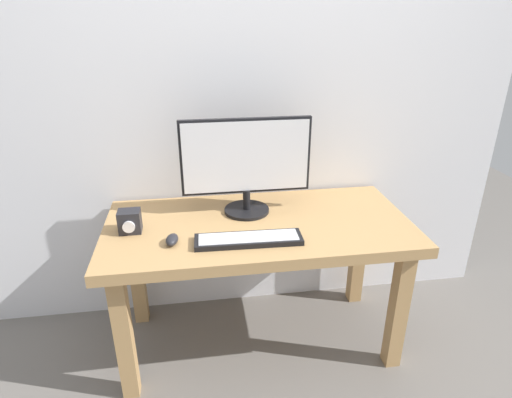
{
  "coord_description": "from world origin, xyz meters",
  "views": [
    {
      "loc": [
        -0.28,
        -1.77,
        1.62
      ],
      "look_at": [
        -0.01,
        0.0,
        0.82
      ],
      "focal_mm": 30.03,
      "sensor_mm": 36.0,
      "label": 1
    }
  ],
  "objects_px": {
    "keyboard_primary": "(249,239)",
    "audio_controller": "(130,222)",
    "monitor": "(246,163)",
    "mouse": "(172,240)",
    "desk": "(258,240)"
  },
  "relations": [
    {
      "from": "audio_controller",
      "to": "monitor",
      "type": "bearing_deg",
      "value": 14.42
    },
    {
      "from": "desk",
      "to": "monitor",
      "type": "relative_size",
      "value": 2.32
    },
    {
      "from": "keyboard_primary",
      "to": "mouse",
      "type": "height_order",
      "value": "mouse"
    },
    {
      "from": "keyboard_primary",
      "to": "desk",
      "type": "bearing_deg",
      "value": 68.26
    },
    {
      "from": "keyboard_primary",
      "to": "audio_controller",
      "type": "height_order",
      "value": "audio_controller"
    },
    {
      "from": "desk",
      "to": "audio_controller",
      "type": "height_order",
      "value": "audio_controller"
    },
    {
      "from": "keyboard_primary",
      "to": "audio_controller",
      "type": "relative_size",
      "value": 4.51
    },
    {
      "from": "monitor",
      "to": "mouse",
      "type": "height_order",
      "value": "monitor"
    },
    {
      "from": "monitor",
      "to": "mouse",
      "type": "xyz_separation_m",
      "value": [
        -0.36,
        -0.28,
        -0.23
      ]
    },
    {
      "from": "desk",
      "to": "audio_controller",
      "type": "xyz_separation_m",
      "value": [
        -0.58,
        -0.01,
        0.15
      ]
    },
    {
      "from": "desk",
      "to": "audio_controller",
      "type": "relative_size",
      "value": 13.84
    },
    {
      "from": "mouse",
      "to": "audio_controller",
      "type": "distance_m",
      "value": 0.23
    },
    {
      "from": "keyboard_primary",
      "to": "audio_controller",
      "type": "distance_m",
      "value": 0.54
    },
    {
      "from": "mouse",
      "to": "audio_controller",
      "type": "relative_size",
      "value": 0.89
    },
    {
      "from": "desk",
      "to": "keyboard_primary",
      "type": "bearing_deg",
      "value": -111.74
    }
  ]
}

